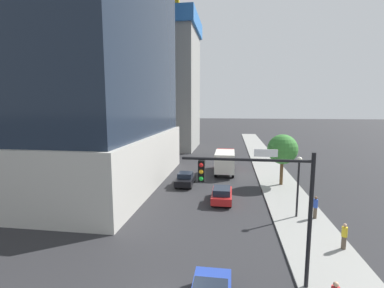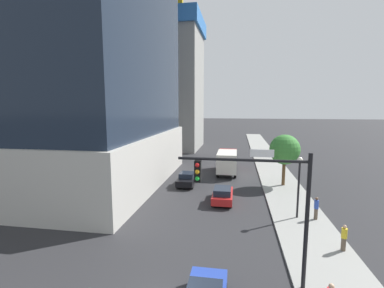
{
  "view_description": "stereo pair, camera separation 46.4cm",
  "coord_description": "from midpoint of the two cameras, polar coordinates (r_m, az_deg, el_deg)",
  "views": [
    {
      "loc": [
        2.72,
        -10.28,
        9.02
      ],
      "look_at": [
        -0.41,
        11.57,
        5.98
      ],
      "focal_mm": 25.63,
      "sensor_mm": 36.0,
      "label": 1
    },
    {
      "loc": [
        3.18,
        -10.21,
        9.02
      ],
      "look_at": [
        -0.41,
        11.57,
        5.98
      ],
      "focal_mm": 25.63,
      "sensor_mm": 36.0,
      "label": 2
    }
  ],
  "objects": [
    {
      "name": "sidewalk",
      "position": [
        32.0,
        17.72,
        -8.79
      ],
      "size": [
        4.37,
        120.0,
        0.15
      ],
      "primitive_type": "cube",
      "color": "gray",
      "rests_on": "ground"
    },
    {
      "name": "construction_building",
      "position": [
        60.44,
        -7.04,
        13.44
      ],
      "size": [
        19.73,
        14.91,
        35.11
      ],
      "color": "gray",
      "rests_on": "ground"
    },
    {
      "name": "traffic_light_pole",
      "position": [
        13.84,
        13.93,
        -9.76
      ],
      "size": [
        6.32,
        0.48,
        6.85
      ],
      "color": "black",
      "rests_on": "sidewalk"
    },
    {
      "name": "street_lamp",
      "position": [
        23.47,
        20.74,
        -6.42
      ],
      "size": [
        0.44,
        0.44,
        4.93
      ],
      "color": "black",
      "rests_on": "sidewalk"
    },
    {
      "name": "street_tree",
      "position": [
        32.42,
        17.93,
        -1.09
      ],
      "size": [
        3.36,
        3.36,
        5.77
      ],
      "color": "brown",
      "rests_on": "sidewalk"
    },
    {
      "name": "car_black",
      "position": [
        31.77,
        -1.8,
        -7.29
      ],
      "size": [
        1.87,
        4.2,
        1.51
      ],
      "color": "black",
      "rests_on": "ground"
    },
    {
      "name": "car_red",
      "position": [
        26.5,
        5.72,
        -10.41
      ],
      "size": [
        1.86,
        4.1,
        1.5
      ],
      "color": "red",
      "rests_on": "ground"
    },
    {
      "name": "box_truck",
      "position": [
        37.38,
        6.51,
        -3.39
      ],
      "size": [
        2.49,
        7.29,
        3.08
      ],
      "color": "#B21E1E",
      "rests_on": "ground"
    },
    {
      "name": "pedestrian_yellow_shirt",
      "position": [
        20.28,
        28.52,
        -16.47
      ],
      "size": [
        0.34,
        0.34,
        1.66
      ],
      "color": "brown",
      "rests_on": "sidewalk"
    },
    {
      "name": "pedestrian_blue_shirt",
      "position": [
        24.34,
        23.79,
        -11.91
      ],
      "size": [
        0.34,
        0.34,
        1.8
      ],
      "color": "brown",
      "rests_on": "sidewalk"
    }
  ]
}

